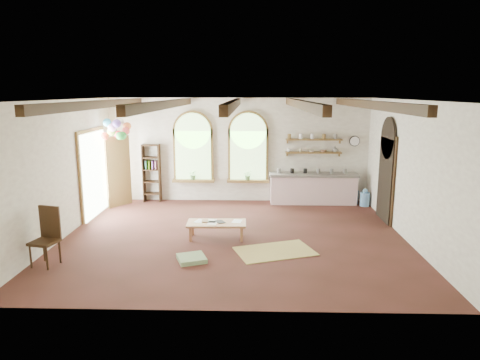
{
  "coord_description": "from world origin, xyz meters",
  "views": [
    {
      "loc": [
        0.42,
        -9.65,
        3.38
      ],
      "look_at": [
        0.13,
        0.6,
        1.26
      ],
      "focal_mm": 32.0,
      "sensor_mm": 36.0,
      "label": 1
    }
  ],
  "objects_px": {
    "coffee_table": "(217,224)",
    "kitchen_counter": "(313,188)",
    "side_chair": "(46,249)",
    "balloon_cluster": "(116,129)"
  },
  "relations": [
    {
      "from": "side_chair",
      "to": "balloon_cluster",
      "type": "relative_size",
      "value": 1.02
    },
    {
      "from": "kitchen_counter",
      "to": "balloon_cluster",
      "type": "relative_size",
      "value": 2.34
    },
    {
      "from": "kitchen_counter",
      "to": "coffee_table",
      "type": "xyz_separation_m",
      "value": [
        -2.7,
        -3.31,
        -0.13
      ]
    },
    {
      "from": "side_chair",
      "to": "balloon_cluster",
      "type": "height_order",
      "value": "balloon_cluster"
    },
    {
      "from": "side_chair",
      "to": "balloon_cluster",
      "type": "xyz_separation_m",
      "value": [
        0.24,
        4.08,
        2.0
      ]
    },
    {
      "from": "coffee_table",
      "to": "side_chair",
      "type": "bearing_deg",
      "value": -152.81
    },
    {
      "from": "kitchen_counter",
      "to": "side_chair",
      "type": "bearing_deg",
      "value": -140.08
    },
    {
      "from": "kitchen_counter",
      "to": "coffee_table",
      "type": "height_order",
      "value": "kitchen_counter"
    },
    {
      "from": "coffee_table",
      "to": "kitchen_counter",
      "type": "bearing_deg",
      "value": 50.77
    },
    {
      "from": "side_chair",
      "to": "coffee_table",
      "type": "bearing_deg",
      "value": 27.19
    }
  ]
}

